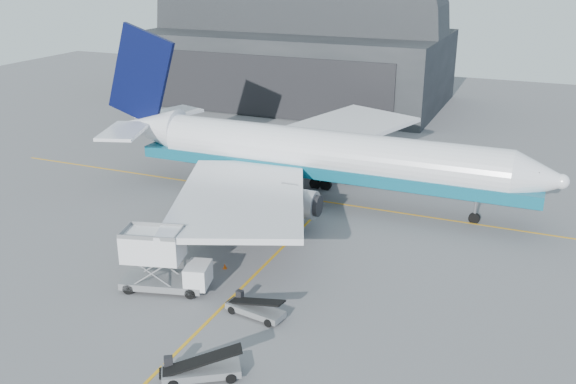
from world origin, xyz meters
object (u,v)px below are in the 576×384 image
at_px(airliner, 310,154).
at_px(belt_loader_b, 255,309).
at_px(catering_truck, 162,261).
at_px(belt_loader_a, 200,370).
at_px(pushback_tug, 272,220).

height_order(airliner, belt_loader_b, airliner).
height_order(catering_truck, belt_loader_a, catering_truck).
relative_size(catering_truck, pushback_tug, 1.53).
distance_m(catering_truck, pushback_tug, 14.49).
bearing_deg(pushback_tug, airliner, 108.41).
distance_m(airliner, pushback_tug, 9.61).
bearing_deg(belt_loader_b, airliner, 111.44).
xyz_separation_m(pushback_tug, belt_loader_b, (5.32, -14.84, -0.18)).
bearing_deg(catering_truck, belt_loader_b, -19.71).
relative_size(catering_truck, belt_loader_a, 1.48).
relative_size(airliner, belt_loader_a, 10.27).
bearing_deg(pushback_tug, catering_truck, -80.24).
xyz_separation_m(airliner, belt_loader_b, (4.90, -23.49, -4.34)).
distance_m(airliner, belt_loader_b, 24.38).
relative_size(pushback_tug, belt_loader_a, 0.97).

